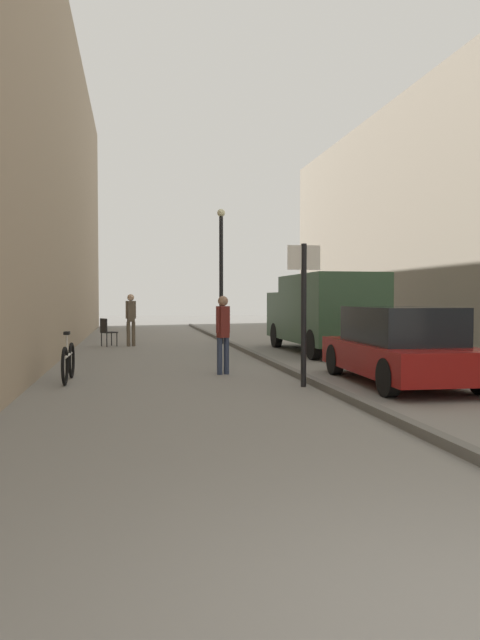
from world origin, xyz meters
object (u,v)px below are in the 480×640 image
object	(u,v)px
delivery_van	(323,311)
cafe_chair_near_window	(107,330)
street_sign_post	(304,302)
bicycle_leaning	(68,362)
pedestrian_mid_block	(223,329)
parked_car	(400,346)
lamp_post	(221,267)
pedestrian_main_foreground	(131,316)

from	to	relation	value
delivery_van	cafe_chair_near_window	distance (m)	7.28
street_sign_post	cafe_chair_near_window	xyz separation A→B (m)	(-3.90, 9.83, -1.00)
street_sign_post	bicycle_leaning	world-z (taller)	street_sign_post
pedestrian_mid_block	delivery_van	bearing A→B (deg)	27.84
parked_car	bicycle_leaning	size ratio (longest dim) A/B	2.41
parked_car	cafe_chair_near_window	world-z (taller)	parked_car
pedestrian_mid_block	street_sign_post	xyz separation A→B (m)	(1.17, -2.00, 0.59)
delivery_van	bicycle_leaning	bearing A→B (deg)	-144.29
lamp_post	parked_car	bearing A→B (deg)	-79.70
street_sign_post	bicycle_leaning	size ratio (longest dim) A/B	1.47
pedestrian_main_foreground	parked_car	size ratio (longest dim) A/B	0.41
pedestrian_main_foreground	pedestrian_mid_block	world-z (taller)	pedestrian_main_foreground
pedestrian_main_foreground	street_sign_post	size ratio (longest dim) A/B	0.67
pedestrian_mid_block	parked_car	world-z (taller)	pedestrian_mid_block
street_sign_post	lamp_post	xyz separation A→B (m)	(0.05, 10.30, 1.18)
pedestrian_main_foreground	pedestrian_mid_block	xyz separation A→B (m)	(1.93, -7.78, -0.05)
parked_car	street_sign_post	bearing A→B (deg)	-176.08
delivery_van	bicycle_leaning	distance (m)	8.45
pedestrian_mid_block	delivery_van	xyz separation A→B (m)	(3.68, 4.44, 0.28)
delivery_van	street_sign_post	distance (m)	6.92
parked_car	cafe_chair_near_window	bearing A→B (deg)	122.87
cafe_chair_near_window	lamp_post	bearing A→B (deg)	66.61
bicycle_leaning	lamp_post	bearing A→B (deg)	64.66
lamp_post	delivery_van	bearing A→B (deg)	-57.46
parked_car	bicycle_leaning	distance (m)	6.37
cafe_chair_near_window	pedestrian_mid_block	bearing A→B (deg)	-11.04
parked_car	bicycle_leaning	bearing A→B (deg)	169.15
pedestrian_main_foreground	bicycle_leaning	distance (m)	8.40
pedestrian_main_foreground	delivery_van	size ratio (longest dim) A/B	0.31
pedestrian_main_foreground	lamp_post	xyz separation A→B (m)	(3.15, 0.52, 1.71)
pedestrian_main_foreground	street_sign_post	bearing A→B (deg)	96.20
bicycle_leaning	street_sign_post	bearing A→B (deg)	-18.30
bicycle_leaning	pedestrian_mid_block	bearing A→B (deg)	10.12
bicycle_leaning	cafe_chair_near_window	distance (m)	8.35
lamp_post	cafe_chair_near_window	xyz separation A→B (m)	(-3.95, -0.47, -2.18)
lamp_post	bicycle_leaning	world-z (taller)	lamp_post
delivery_van	lamp_post	world-z (taller)	lamp_post
pedestrian_main_foreground	bicycle_leaning	size ratio (longest dim) A/B	0.99
bicycle_leaning	parked_car	bearing A→B (deg)	-12.14
delivery_van	bicycle_leaning	xyz separation A→B (m)	(-6.80, -4.95, -0.86)
pedestrian_main_foreground	cafe_chair_near_window	distance (m)	0.92
lamp_post	bicycle_leaning	distance (m)	10.10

